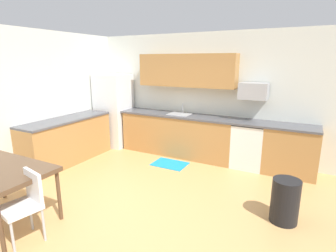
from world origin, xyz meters
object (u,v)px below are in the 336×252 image
at_px(refrigerator, 114,110).
at_px(chair_near_table, 26,201).
at_px(microwave, 254,91).
at_px(trash_bin, 285,201).
at_px(oven_range, 249,145).

distance_m(refrigerator, chair_near_table, 3.81).
height_order(refrigerator, chair_near_table, refrigerator).
xyz_separation_m(microwave, trash_bin, (0.83, -1.84, -1.23)).
distance_m(oven_range, trash_bin, 1.93).
bearing_deg(refrigerator, chair_near_table, -66.96).
distance_m(oven_range, chair_near_table, 4.02).
bearing_deg(oven_range, refrigerator, -178.62).
relative_size(refrigerator, oven_range, 1.96).
relative_size(microwave, trash_bin, 0.90).
relative_size(oven_range, microwave, 1.69).
bearing_deg(refrigerator, trash_bin, -21.72).
xyz_separation_m(chair_near_table, trash_bin, (2.68, 1.83, -0.20)).
bearing_deg(oven_range, trash_bin, -64.38).
height_order(oven_range, microwave, microwave).
distance_m(chair_near_table, trash_bin, 3.25).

